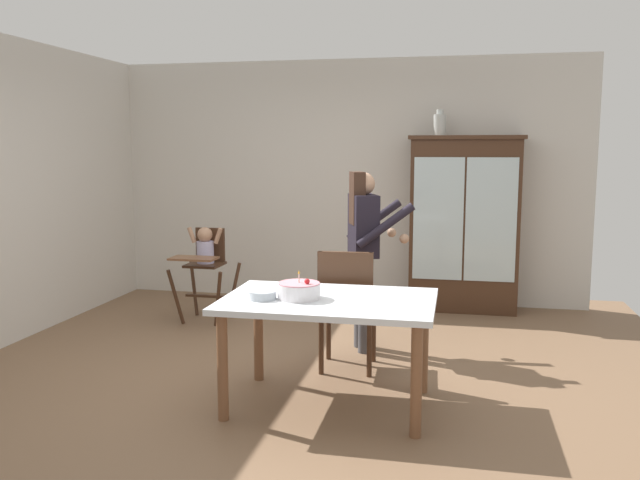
{
  "coord_description": "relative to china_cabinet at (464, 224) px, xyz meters",
  "views": [
    {
      "loc": [
        1.25,
        -4.74,
        1.72
      ],
      "look_at": [
        0.11,
        0.7,
        0.95
      ],
      "focal_mm": 37.03,
      "sensor_mm": 36.0,
      "label": 1
    }
  ],
  "objects": [
    {
      "name": "birthday_cake",
      "position": [
        -1.08,
        -2.97,
        -0.14
      ],
      "size": [
        0.28,
        0.28,
        0.19
      ],
      "color": "white",
      "rests_on": "dining_table"
    },
    {
      "name": "high_chair_with_toddler",
      "position": [
        -2.53,
        -0.99,
        -0.28
      ],
      "size": [
        0.58,
        0.69,
        0.95
      ],
      "rotation": [
        0.0,
        0.0,
        -0.02
      ],
      "color": "#422819",
      "rests_on": "ground_plane"
    },
    {
      "name": "dining_table",
      "position": [
        -0.89,
        -2.91,
        -0.29
      ],
      "size": [
        1.4,
        0.94,
        0.74
      ],
      "color": "silver",
      "rests_on": "ground_plane"
    },
    {
      "name": "adult_person",
      "position": [
        -0.84,
        -1.63,
        0.04
      ],
      "size": [
        0.63,
        0.61,
        1.53
      ],
      "rotation": [
        0.0,
        0.0,
        1.93
      ],
      "color": "#47474C",
      "rests_on": "ground_plane"
    },
    {
      "name": "ceramic_vase",
      "position": [
        -0.28,
        0.0,
        1.04
      ],
      "size": [
        0.13,
        0.13,
        0.27
      ],
      "color": "#B2B7B2",
      "rests_on": "china_cabinet"
    },
    {
      "name": "dining_chair_far_side",
      "position": [
        -0.88,
        -2.23,
        -0.38
      ],
      "size": [
        0.46,
        0.46,
        0.96
      ],
      "rotation": [
        0.0,
        0.0,
        3.18
      ],
      "color": "#422819",
      "rests_on": "ground_plane"
    },
    {
      "name": "china_cabinet",
      "position": [
        0.0,
        0.0,
        0.0
      ],
      "size": [
        1.18,
        0.48,
        1.86
      ],
      "color": "#422819",
      "rests_on": "ground_plane"
    },
    {
      "name": "ground_plane",
      "position": [
        -1.32,
        -2.37,
        -0.93
      ],
      "size": [
        6.24,
        6.24,
        0.0
      ],
      "primitive_type": "plane",
      "color": "brown"
    },
    {
      "name": "wall_back",
      "position": [
        -1.32,
        0.26,
        0.42
      ],
      "size": [
        5.32,
        0.06,
        2.7
      ],
      "primitive_type": "cube",
      "color": "beige",
      "rests_on": "ground_plane"
    },
    {
      "name": "serving_bowl",
      "position": [
        -1.31,
        -3.03,
        -0.17
      ],
      "size": [
        0.18,
        0.18,
        0.05
      ],
      "primitive_type": "cylinder",
      "color": "#B2BCC6",
      "rests_on": "dining_table"
    }
  ]
}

